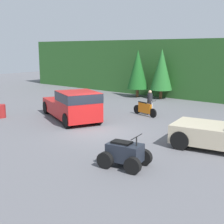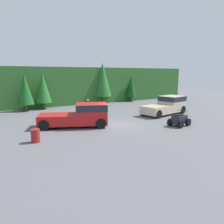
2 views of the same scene
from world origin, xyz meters
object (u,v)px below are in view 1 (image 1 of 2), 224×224
Objects in this scene: quad_atv at (125,154)px; steel_barrel at (1,111)px; dirt_bike at (145,109)px; pickup_truck_red at (73,105)px; rider_person at (150,102)px.

steel_barrel is (-11.60, 1.76, -0.07)m from quad_atv.
quad_atv reaches higher than dirt_bike.
quad_atv is at bearing -6.19° from pickup_truck_red.
pickup_truck_red reaches higher than steel_barrel.
dirt_bike is at bearing 80.76° from pickup_truck_red.
pickup_truck_red reaches higher than quad_atv.
dirt_bike is at bearing -94.42° from rider_person.
pickup_truck_red is 8.47m from quad_atv.
pickup_truck_red is 3.54× the size of rider_person.
dirt_bike is 9.54m from quad_atv.
quad_atv is 2.27× the size of steel_barrel.
pickup_truck_red reaches higher than rider_person.
dirt_bike is (2.69, 4.11, -0.56)m from pickup_truck_red.
quad_atv is at bearing -46.80° from dirt_bike.
dirt_bike is 0.65m from rider_person.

